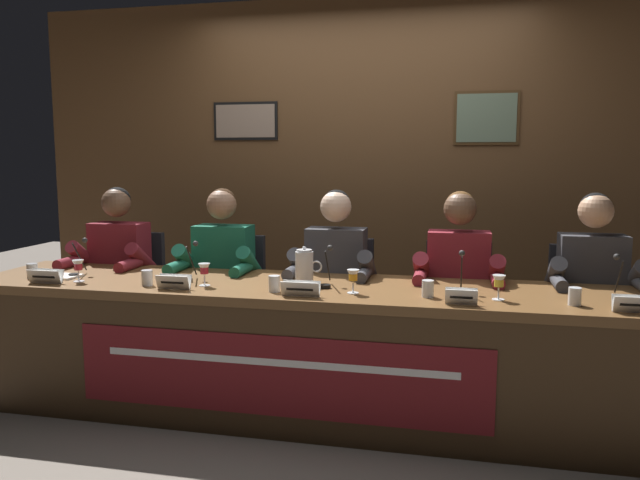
# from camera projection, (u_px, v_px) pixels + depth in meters

# --- Properties ---
(ground_plane) EXTENTS (12.00, 12.00, 0.00)m
(ground_plane) POSITION_uv_depth(u_px,v_px,m) (320.00, 413.00, 3.51)
(ground_plane) COLOR #70665B
(wall_back_panelled) EXTENTS (5.19, 0.14, 2.60)m
(wall_back_panelled) POSITION_uv_depth(u_px,v_px,m) (362.00, 174.00, 4.76)
(wall_back_panelled) COLOR brown
(wall_back_panelled) RESTS_ON ground_plane
(conference_table) EXTENTS (3.99, 0.79, 0.73)m
(conference_table) POSITION_uv_depth(u_px,v_px,m) (315.00, 330.00, 3.33)
(conference_table) COLOR brown
(conference_table) RESTS_ON ground_plane
(chair_far_left) EXTENTS (0.44, 0.44, 0.90)m
(chair_far_left) POSITION_uv_depth(u_px,v_px,m) (131.00, 300.00, 4.33)
(chair_far_left) COLOR black
(chair_far_left) RESTS_ON ground_plane
(panelist_far_left) EXTENTS (0.51, 0.48, 1.23)m
(panelist_far_left) POSITION_uv_depth(u_px,v_px,m) (114.00, 266.00, 4.10)
(panelist_far_left) COLOR black
(panelist_far_left) RESTS_ON ground_plane
(nameplate_far_left) EXTENTS (0.20, 0.06, 0.08)m
(nameplate_far_left) POSITION_uv_depth(u_px,v_px,m) (46.00, 276.00, 3.46)
(nameplate_far_left) COLOR white
(nameplate_far_left) RESTS_ON conference_table
(juice_glass_far_left) EXTENTS (0.06, 0.06, 0.12)m
(juice_glass_far_left) POSITION_uv_depth(u_px,v_px,m) (78.00, 267.00, 3.50)
(juice_glass_far_left) COLOR white
(juice_glass_far_left) RESTS_ON conference_table
(water_cup_far_left) EXTENTS (0.06, 0.06, 0.08)m
(water_cup_far_left) POSITION_uv_depth(u_px,v_px,m) (32.00, 272.00, 3.61)
(water_cup_far_left) COLOR silver
(water_cup_far_left) RESTS_ON conference_table
(microphone_far_left) EXTENTS (0.06, 0.17, 0.22)m
(microphone_far_left) POSITION_uv_depth(u_px,v_px,m) (78.00, 263.00, 3.68)
(microphone_far_left) COLOR black
(microphone_far_left) RESTS_ON conference_table
(chair_left) EXTENTS (0.44, 0.44, 0.90)m
(chair_left) POSITION_uv_depth(u_px,v_px,m) (231.00, 306.00, 4.17)
(chair_left) COLOR black
(chair_left) RESTS_ON ground_plane
(panelist_left) EXTENTS (0.51, 0.48, 1.23)m
(panelist_left) POSITION_uv_depth(u_px,v_px,m) (219.00, 270.00, 3.94)
(panelist_left) COLOR black
(panelist_left) RESTS_ON ground_plane
(nameplate_left) EXTENTS (0.18, 0.06, 0.08)m
(nameplate_left) POSITION_uv_depth(u_px,v_px,m) (174.00, 282.00, 3.30)
(nameplate_left) COLOR white
(nameplate_left) RESTS_ON conference_table
(juice_glass_left) EXTENTS (0.06, 0.06, 0.12)m
(juice_glass_left) POSITION_uv_depth(u_px,v_px,m) (204.00, 270.00, 3.39)
(juice_glass_left) COLOR white
(juice_glass_left) RESTS_ON conference_table
(water_cup_left) EXTENTS (0.06, 0.06, 0.08)m
(water_cup_left) POSITION_uv_depth(u_px,v_px,m) (147.00, 279.00, 3.40)
(water_cup_left) COLOR silver
(water_cup_left) RESTS_ON conference_table
(microphone_left) EXTENTS (0.06, 0.17, 0.22)m
(microphone_left) POSITION_uv_depth(u_px,v_px,m) (190.00, 268.00, 3.54)
(microphone_left) COLOR black
(microphone_left) RESTS_ON conference_table
(chair_center) EXTENTS (0.44, 0.44, 0.90)m
(chair_center) POSITION_uv_depth(u_px,v_px,m) (340.00, 312.00, 4.01)
(chair_center) COLOR black
(chair_center) RESTS_ON ground_plane
(panelist_center) EXTENTS (0.51, 0.48, 1.23)m
(panelist_center) POSITION_uv_depth(u_px,v_px,m) (334.00, 275.00, 3.78)
(panelist_center) COLOR black
(panelist_center) RESTS_ON ground_plane
(nameplate_center) EXTENTS (0.20, 0.06, 0.08)m
(nameplate_center) POSITION_uv_depth(u_px,v_px,m) (301.00, 289.00, 3.13)
(nameplate_center) COLOR white
(nameplate_center) RESTS_ON conference_table
(juice_glass_center) EXTENTS (0.06, 0.06, 0.12)m
(juice_glass_center) POSITION_uv_depth(u_px,v_px,m) (353.00, 277.00, 3.20)
(juice_glass_center) COLOR white
(juice_glass_center) RESTS_ON conference_table
(water_cup_center) EXTENTS (0.06, 0.06, 0.08)m
(water_cup_center) POSITION_uv_depth(u_px,v_px,m) (274.00, 285.00, 3.25)
(water_cup_center) COLOR silver
(water_cup_center) RESTS_ON conference_table
(microphone_center) EXTENTS (0.06, 0.17, 0.22)m
(microphone_center) POSITION_uv_depth(u_px,v_px,m) (327.00, 273.00, 3.37)
(microphone_center) COLOR black
(microphone_center) RESTS_ON conference_table
(chair_right) EXTENTS (0.44, 0.44, 0.90)m
(chair_right) POSITION_uv_depth(u_px,v_px,m) (457.00, 318.00, 3.85)
(chair_right) COLOR black
(chair_right) RESTS_ON ground_plane
(panelist_right) EXTENTS (0.51, 0.48, 1.23)m
(panelist_right) POSITION_uv_depth(u_px,v_px,m) (458.00, 280.00, 3.62)
(panelist_right) COLOR black
(panelist_right) RESTS_ON ground_plane
(nameplate_right) EXTENTS (0.15, 0.06, 0.08)m
(nameplate_right) POSITION_uv_depth(u_px,v_px,m) (461.00, 297.00, 2.96)
(nameplate_right) COLOR white
(nameplate_right) RESTS_ON conference_table
(juice_glass_right) EXTENTS (0.06, 0.06, 0.12)m
(juice_glass_right) POSITION_uv_depth(u_px,v_px,m) (499.00, 283.00, 3.05)
(juice_glass_right) COLOR white
(juice_glass_right) RESTS_ON conference_table
(water_cup_right) EXTENTS (0.06, 0.06, 0.08)m
(water_cup_right) POSITION_uv_depth(u_px,v_px,m) (428.00, 290.00, 3.12)
(water_cup_right) COLOR silver
(water_cup_right) RESTS_ON conference_table
(microphone_right) EXTENTS (0.06, 0.17, 0.22)m
(microphone_right) POSITION_uv_depth(u_px,v_px,m) (461.00, 280.00, 3.18)
(microphone_right) COLOR black
(microphone_right) RESTS_ON conference_table
(chair_far_right) EXTENTS (0.44, 0.44, 0.90)m
(chair_far_right) POSITION_uv_depth(u_px,v_px,m) (584.00, 325.00, 3.69)
(chair_far_right) COLOR black
(chair_far_right) RESTS_ON ground_plane
(panelist_far_right) EXTENTS (0.51, 0.48, 1.23)m
(panelist_far_right) POSITION_uv_depth(u_px,v_px,m) (594.00, 286.00, 3.46)
(panelist_far_right) COLOR black
(panelist_far_right) RESTS_ON ground_plane
(nameplate_far_right) EXTENTS (0.17, 0.06, 0.08)m
(nameplate_far_right) POSITION_uv_depth(u_px,v_px,m) (633.00, 304.00, 2.80)
(nameplate_far_right) COLOR white
(nameplate_far_right) RESTS_ON conference_table
(water_cup_far_right) EXTENTS (0.06, 0.06, 0.08)m
(water_cup_far_right) POSITION_uv_depth(u_px,v_px,m) (575.00, 297.00, 2.95)
(water_cup_far_right) COLOR silver
(water_cup_far_right) RESTS_ON conference_table
(microphone_far_right) EXTENTS (0.06, 0.17, 0.22)m
(microphone_far_right) POSITION_uv_depth(u_px,v_px,m) (619.00, 285.00, 3.06)
(microphone_far_right) COLOR black
(microphone_far_right) RESTS_ON conference_table
(water_pitcher_central) EXTENTS (0.15, 0.10, 0.21)m
(water_pitcher_central) POSITION_uv_depth(u_px,v_px,m) (305.00, 267.00, 3.44)
(water_pitcher_central) COLOR silver
(water_pitcher_central) RESTS_ON conference_table
(document_stack_far_left) EXTENTS (0.22, 0.17, 0.01)m
(document_stack_far_left) POSITION_uv_depth(u_px,v_px,m) (61.00, 276.00, 3.64)
(document_stack_far_left) COLOR white
(document_stack_far_left) RESTS_ON conference_table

